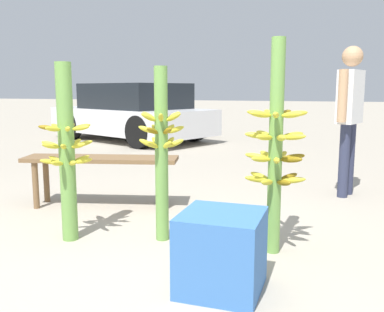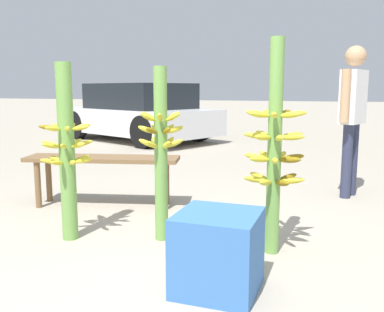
{
  "view_description": "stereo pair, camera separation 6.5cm",
  "coord_description": "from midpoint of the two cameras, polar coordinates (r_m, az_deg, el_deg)",
  "views": [
    {
      "loc": [
        1.16,
        -2.51,
        1.19
      ],
      "look_at": [
        0.05,
        0.84,
        0.63
      ],
      "focal_mm": 40.0,
      "sensor_mm": 36.0,
      "label": 1
    },
    {
      "loc": [
        1.22,
        -2.48,
        1.19
      ],
      "look_at": [
        0.05,
        0.84,
        0.63
      ],
      "focal_mm": 40.0,
      "sensor_mm": 36.0,
      "label": 2
    }
  ],
  "objects": [
    {
      "name": "produce_crate",
      "position": [
        2.59,
        4.22,
        -12.62
      ],
      "size": [
        0.47,
        0.47,
        0.47
      ],
      "color": "#386BB2",
      "rests_on": "ground_plane"
    },
    {
      "name": "market_bench",
      "position": [
        4.41,
        -11.43,
        -1.1
      ],
      "size": [
        1.58,
        0.72,
        0.51
      ],
      "rotation": [
        0.0,
        0.0,
        0.24
      ],
      "color": "brown",
      "rests_on": "ground_plane"
    },
    {
      "name": "banana_stalk_right",
      "position": [
        3.08,
        11.53,
        1.05
      ],
      "size": [
        0.44,
        0.44,
        1.54
      ],
      "color": "#6B9E47",
      "rests_on": "ground_plane"
    },
    {
      "name": "parked_car",
      "position": [
        10.0,
        -7.09,
        5.72
      ],
      "size": [
        4.32,
        3.22,
        1.31
      ],
      "rotation": [
        0.0,
        0.0,
        1.16
      ],
      "color": "silver",
      "rests_on": "ground_plane"
    },
    {
      "name": "banana_stalk_center",
      "position": [
        3.31,
        -3.6,
        0.81
      ],
      "size": [
        0.36,
        0.36,
        1.36
      ],
      "color": "#6B9E47",
      "rests_on": "ground_plane"
    },
    {
      "name": "ground_plane",
      "position": [
        3.01,
        -5.77,
        -14.33
      ],
      "size": [
        80.0,
        80.0,
        0.0
      ],
      "primitive_type": "plane",
      "color": "#A89E8C"
    },
    {
      "name": "banana_stalk_left",
      "position": [
        3.45,
        -15.83,
        0.58
      ],
      "size": [
        0.41,
        0.41,
        1.39
      ],
      "color": "#6B9E47",
      "rests_on": "ground_plane"
    },
    {
      "name": "vendor_person",
      "position": [
        4.98,
        21.0,
        6.06
      ],
      "size": [
        0.3,
        0.59,
        1.64
      ],
      "rotation": [
        0.0,
        0.0,
        -1.91
      ],
      "color": "#2D334C",
      "rests_on": "ground_plane"
    }
  ]
}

